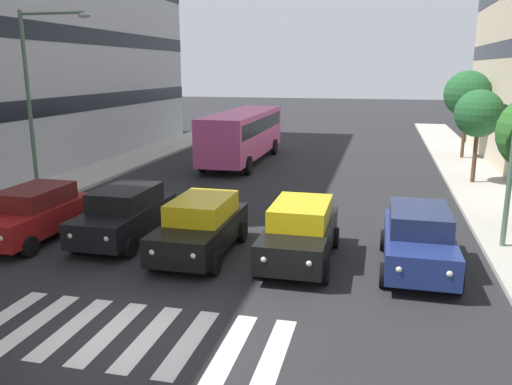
# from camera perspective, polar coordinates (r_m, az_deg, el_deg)

# --- Properties ---
(ground_plane) EXTENTS (180.00, 180.00, 0.00)m
(ground_plane) POSITION_cam_1_polar(r_m,az_deg,el_deg) (11.69, -13.83, -14.96)
(ground_plane) COLOR #262628
(crosswalk_markings) EXTENTS (6.75, 2.80, 0.01)m
(crosswalk_markings) POSITION_cam_1_polar(r_m,az_deg,el_deg) (11.69, -13.83, -14.94)
(crosswalk_markings) COLOR silver
(crosswalk_markings) RESTS_ON ground_plane
(car_0) EXTENTS (2.02, 4.44, 1.72)m
(car_0) POSITION_cam_1_polar(r_m,az_deg,el_deg) (15.13, 17.44, -4.88)
(car_0) COLOR navy
(car_0) RESTS_ON ground_plane
(car_1) EXTENTS (2.02, 4.44, 1.72)m
(car_1) POSITION_cam_1_polar(r_m,az_deg,el_deg) (15.11, 4.86, -4.30)
(car_1) COLOR black
(car_1) RESTS_ON ground_plane
(car_2) EXTENTS (2.02, 4.44, 1.72)m
(car_2) POSITION_cam_1_polar(r_m,az_deg,el_deg) (15.65, -6.07, -3.70)
(car_2) COLOR black
(car_2) RESTS_ON ground_plane
(car_3) EXTENTS (2.02, 4.44, 1.72)m
(car_3) POSITION_cam_1_polar(r_m,az_deg,el_deg) (17.41, -14.23, -2.27)
(car_3) COLOR black
(car_3) RESTS_ON ground_plane
(car_4) EXTENTS (2.02, 4.44, 1.72)m
(car_4) POSITION_cam_1_polar(r_m,az_deg,el_deg) (18.42, -23.28, -2.11)
(car_4) COLOR maroon
(car_4) RESTS_ON ground_plane
(bus_behind_traffic) EXTENTS (2.78, 10.50, 3.00)m
(bus_behind_traffic) POSITION_cam_1_polar(r_m,az_deg,el_deg) (30.99, -1.43, 6.76)
(bus_behind_traffic) COLOR #DB5193
(bus_behind_traffic) RESTS_ON ground_plane
(street_lamp_left) EXTENTS (3.38, 0.28, 7.92)m
(street_lamp_left) POSITION_cam_1_polar(r_m,az_deg,el_deg) (16.91, 25.34, 10.51)
(street_lamp_left) COLOR #4C6B56
(street_lamp_left) RESTS_ON sidewalk_left
(street_lamp_right) EXTENTS (3.12, 0.28, 7.53)m
(street_lamp_right) POSITION_cam_1_polar(r_m,az_deg,el_deg) (22.59, -22.83, 10.59)
(street_lamp_right) COLOR #4C6B56
(street_lamp_right) RESTS_ON sidewalk_right
(street_tree_2) EXTENTS (2.24, 2.24, 4.41)m
(street_tree_2) POSITION_cam_1_polar(r_m,az_deg,el_deg) (26.68, 23.33, 7.97)
(street_tree_2) COLOR #513823
(street_tree_2) RESTS_ON sidewalk_left
(street_tree_3) EXTENTS (2.76, 2.76, 5.24)m
(street_tree_3) POSITION_cam_1_polar(r_m,az_deg,el_deg) (33.99, 22.25, 10.00)
(street_tree_3) COLOR #513823
(street_tree_3) RESTS_ON sidewalk_left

